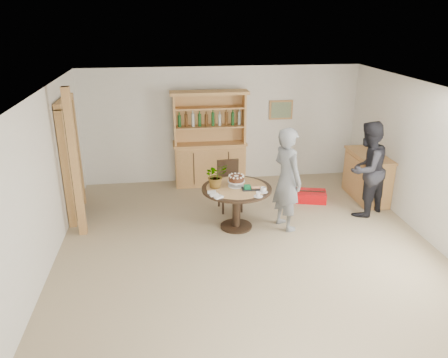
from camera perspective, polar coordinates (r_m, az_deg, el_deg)
ground at (r=6.84m, az=3.63°, el=-10.35°), size 7.00×7.00×0.00m
room_shell at (r=6.13m, az=4.01°, el=3.73°), size 6.04×7.04×2.52m
doorway at (r=8.28m, az=-19.43°, el=2.58°), size 0.13×1.10×2.18m
pine_post at (r=7.45m, az=-18.90°, el=1.80°), size 0.12×0.12×2.50m
hutch at (r=9.45m, az=-1.87°, el=3.35°), size 1.62×0.54×2.04m
sideboard at (r=9.20m, az=18.18°, el=0.34°), size 0.54×1.26×0.94m
dining_table at (r=7.50m, az=1.65°, el=-2.17°), size 1.20×1.20×0.76m
dining_chair at (r=8.29m, az=0.67°, el=-0.37°), size 0.46×0.46×0.95m
birthday_cake at (r=7.44m, az=1.61°, el=-0.05°), size 0.30×0.30×0.20m
flower_vase at (r=7.37m, az=-1.07°, el=0.46°), size 0.47×0.44×0.42m
gift_tray at (r=7.36m, az=3.47°, el=-1.15°), size 0.30×0.20×0.08m
coffee_cup_a at (r=7.25m, az=5.15°, el=-1.44°), size 0.15×0.15×0.09m
coffee_cup_b at (r=7.07m, az=4.50°, el=-2.05°), size 0.15×0.15×0.08m
napkins at (r=7.10m, az=-1.19°, el=-2.06°), size 0.24×0.33×0.03m
teen_boy at (r=7.48m, az=8.24°, el=-0.01°), size 0.63×0.77×1.80m
adult_person at (r=8.33m, az=18.13°, el=1.24°), size 1.09×1.03×1.77m
red_suitcase at (r=8.92m, az=11.23°, el=-2.20°), size 0.68×0.54×0.21m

